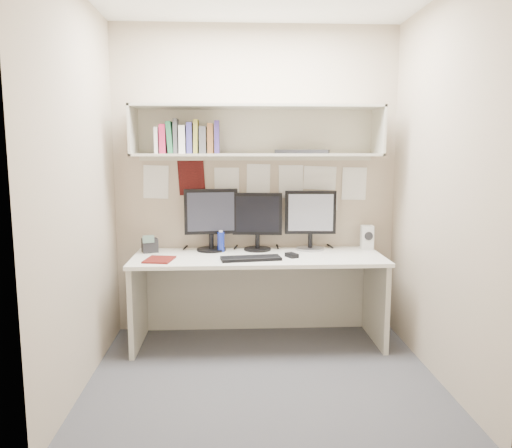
{
  "coord_description": "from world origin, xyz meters",
  "views": [
    {
      "loc": [
        -0.21,
        -3.27,
        1.57
      ],
      "look_at": [
        -0.03,
        0.35,
        1.03
      ],
      "focal_mm": 35.0,
      "sensor_mm": 36.0,
      "label": 1
    }
  ],
  "objects_px": {
    "keyboard": "(251,258)",
    "speaker": "(367,237)",
    "monitor_center": "(257,219)",
    "desk_phone": "(150,245)",
    "monitor_right": "(310,218)",
    "maroon_notebook": "(159,260)",
    "desk": "(258,299)",
    "monitor_left": "(211,218)"
  },
  "relations": [
    {
      "from": "desk",
      "to": "speaker",
      "type": "distance_m",
      "value": 1.07
    },
    {
      "from": "monitor_right",
      "to": "maroon_notebook",
      "type": "xyz_separation_m",
      "value": [
        -1.22,
        -0.37,
        -0.26
      ]
    },
    {
      "from": "keyboard",
      "to": "speaker",
      "type": "bearing_deg",
      "value": 12.58
    },
    {
      "from": "keyboard",
      "to": "desk_phone",
      "type": "xyz_separation_m",
      "value": [
        -0.82,
        0.33,
        0.05
      ]
    },
    {
      "from": "monitor_left",
      "to": "keyboard",
      "type": "relative_size",
      "value": 1.13
    },
    {
      "from": "monitor_center",
      "to": "desk_phone",
      "type": "distance_m",
      "value": 0.92
    },
    {
      "from": "monitor_left",
      "to": "monitor_right",
      "type": "height_order",
      "value": "monitor_left"
    },
    {
      "from": "desk",
      "to": "desk_phone",
      "type": "bearing_deg",
      "value": 169.31
    },
    {
      "from": "maroon_notebook",
      "to": "monitor_right",
      "type": "bearing_deg",
      "value": 26.62
    },
    {
      "from": "monitor_center",
      "to": "maroon_notebook",
      "type": "distance_m",
      "value": 0.9
    },
    {
      "from": "keyboard",
      "to": "maroon_notebook",
      "type": "height_order",
      "value": "keyboard"
    },
    {
      "from": "desk",
      "to": "maroon_notebook",
      "type": "xyz_separation_m",
      "value": [
        -0.77,
        -0.15,
        0.37
      ]
    },
    {
      "from": "monitor_right",
      "to": "keyboard",
      "type": "relative_size",
      "value": 1.09
    },
    {
      "from": "monitor_right",
      "to": "monitor_center",
      "type": "bearing_deg",
      "value": -176.62
    },
    {
      "from": "monitor_center",
      "to": "keyboard",
      "type": "xyz_separation_m",
      "value": [
        -0.07,
        -0.38,
        -0.25
      ]
    },
    {
      "from": "maroon_notebook",
      "to": "desk_phone",
      "type": "xyz_separation_m",
      "value": [
        -0.12,
        0.32,
        0.05
      ]
    },
    {
      "from": "desk",
      "to": "speaker",
      "type": "xyz_separation_m",
      "value": [
        0.94,
        0.21,
        0.47
      ]
    },
    {
      "from": "keyboard",
      "to": "desk_phone",
      "type": "relative_size",
      "value": 3.02
    },
    {
      "from": "desk",
      "to": "monitor_center",
      "type": "xyz_separation_m",
      "value": [
        0.01,
        0.22,
        0.63
      ]
    },
    {
      "from": "desk_phone",
      "to": "speaker",
      "type": "bearing_deg",
      "value": -18.05
    },
    {
      "from": "keyboard",
      "to": "monitor_left",
      "type": "bearing_deg",
      "value": 121.66
    },
    {
      "from": "monitor_right",
      "to": "speaker",
      "type": "relative_size",
      "value": 2.46
    },
    {
      "from": "desk_phone",
      "to": "maroon_notebook",
      "type": "bearing_deg",
      "value": -88.6
    },
    {
      "from": "desk",
      "to": "monitor_right",
      "type": "distance_m",
      "value": 0.81
    },
    {
      "from": "monitor_left",
      "to": "desk_phone",
      "type": "xyz_separation_m",
      "value": [
        -0.51,
        -0.05,
        -0.22
      ]
    },
    {
      "from": "desk",
      "to": "keyboard",
      "type": "relative_size",
      "value": 4.36
    },
    {
      "from": "monitor_right",
      "to": "desk",
      "type": "bearing_deg",
      "value": -150.81
    },
    {
      "from": "keyboard",
      "to": "speaker",
      "type": "xyz_separation_m",
      "value": [
        1.01,
        0.37,
        0.09
      ]
    },
    {
      "from": "desk",
      "to": "monitor_left",
      "type": "relative_size",
      "value": 3.86
    },
    {
      "from": "monitor_right",
      "to": "desk_phone",
      "type": "bearing_deg",
      "value": -174.43
    },
    {
      "from": "monitor_center",
      "to": "maroon_notebook",
      "type": "xyz_separation_m",
      "value": [
        -0.77,
        -0.37,
        -0.26
      ]
    },
    {
      "from": "monitor_right",
      "to": "speaker",
      "type": "height_order",
      "value": "monitor_right"
    },
    {
      "from": "monitor_right",
      "to": "speaker",
      "type": "bearing_deg",
      "value": 2.16
    },
    {
      "from": "desk_phone",
      "to": "monitor_right",
      "type": "bearing_deg",
      "value": -17.14
    },
    {
      "from": "desk",
      "to": "desk_phone",
      "type": "xyz_separation_m",
      "value": [
        -0.89,
        0.17,
        0.42
      ]
    },
    {
      "from": "monitor_left",
      "to": "keyboard",
      "type": "height_order",
      "value": "monitor_left"
    },
    {
      "from": "monitor_center",
      "to": "monitor_right",
      "type": "distance_m",
      "value": 0.45
    },
    {
      "from": "keyboard",
      "to": "speaker",
      "type": "height_order",
      "value": "speaker"
    },
    {
      "from": "speaker",
      "to": "maroon_notebook",
      "type": "height_order",
      "value": "speaker"
    },
    {
      "from": "keyboard",
      "to": "speaker",
      "type": "distance_m",
      "value": 1.08
    },
    {
      "from": "monitor_right",
      "to": "keyboard",
      "type": "distance_m",
      "value": 0.7
    },
    {
      "from": "monitor_center",
      "to": "speaker",
      "type": "bearing_deg",
      "value": 5.17
    }
  ]
}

